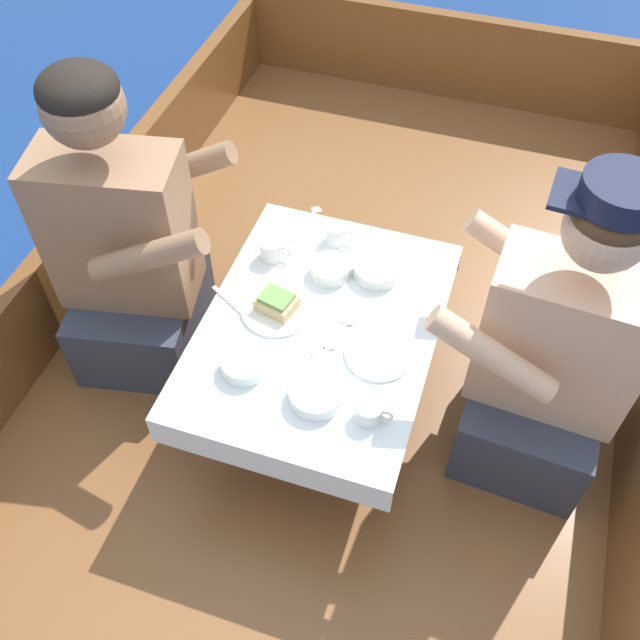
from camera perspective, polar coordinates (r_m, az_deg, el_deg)
ground_plane at (r=2.57m, az=0.97°, el=-7.16°), size 60.00×60.00×0.00m
boat_deck at (r=2.46m, az=1.01°, el=-5.52°), size 1.92×3.43×0.26m
gunwale_port at (r=2.55m, az=-19.26°, el=3.98°), size 0.06×3.43×0.34m
bow_coaming at (r=3.48m, az=10.00°, el=20.17°), size 1.80×0.06×0.39m
cockpit_table at (r=2.00m, az=0.00°, el=-1.04°), size 0.64×0.86×0.38m
person_port at (r=2.19m, az=-15.18°, el=5.29°), size 0.58×0.52×1.01m
person_starboard at (r=1.98m, az=17.94°, el=-3.03°), size 0.54×0.47×0.99m
plate_sandwich at (r=2.01m, az=-3.44°, el=0.93°), size 0.21×0.21×0.01m
plate_bread at (r=1.91m, az=4.73°, el=-2.70°), size 0.18×0.18×0.01m
sandwich at (r=1.98m, az=-3.48°, el=1.44°), size 0.12×0.11×0.05m
bowl_port_near at (r=2.09m, az=4.57°, el=4.12°), size 0.14×0.14×0.04m
bowl_starboard_near at (r=2.08m, az=0.82°, el=4.11°), size 0.12×0.12×0.04m
bowl_center_far at (r=1.87m, az=-6.09°, el=-3.50°), size 0.12×0.12×0.04m
bowl_port_far at (r=1.81m, az=-0.31°, el=-5.91°), size 0.14×0.14×0.04m
coffee_cup_port at (r=2.13m, az=-3.88°, el=5.71°), size 0.10×0.07×0.06m
coffee_cup_starboard at (r=1.78m, az=3.98°, el=-7.32°), size 0.10×0.07×0.05m
coffee_cup_center at (r=2.17m, az=1.32°, el=6.95°), size 0.09×0.06×0.06m
utensil_spoon_port at (r=1.95m, az=1.47°, el=-0.89°), size 0.08×0.16×0.01m
utensil_spoon_starboard at (r=2.27m, az=-0.78°, el=8.17°), size 0.05×0.17×0.01m
utensil_knife_port at (r=2.03m, az=-7.11°, el=1.34°), size 0.15×0.10×0.00m
utensil_spoon_center at (r=1.90m, az=0.04°, el=-2.94°), size 0.07×0.17×0.01m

